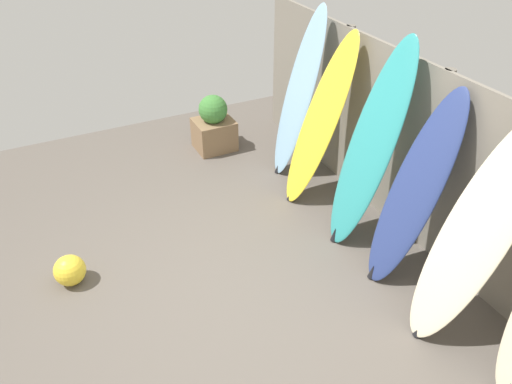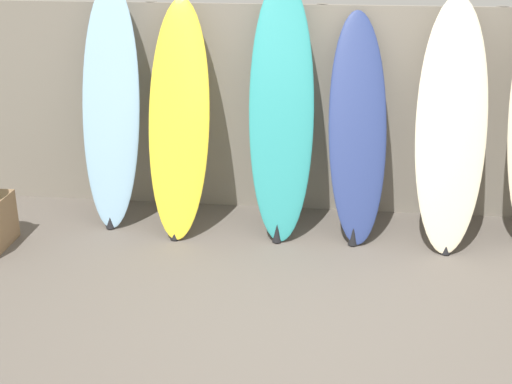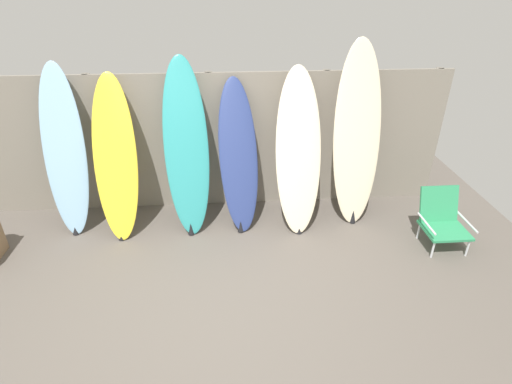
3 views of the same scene
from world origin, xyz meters
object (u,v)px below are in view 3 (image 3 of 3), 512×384
Objects in this scene: surfboard_yellow_1 at (115,159)px; surfboard_cream_5 at (357,136)px; surfboard_skyblue_0 at (65,153)px; beach_chair at (442,218)px; surfboard_navy_3 at (238,157)px; surfboard_cream_4 at (298,152)px; surfboard_teal_2 at (186,149)px.

surfboard_cream_5 is (2.90, 0.08, 0.17)m from surfboard_yellow_1.
beach_chair is (4.39, -0.72, -0.66)m from surfboard_skyblue_0.
surfboard_navy_3 is 1.47m from surfboard_cream_5.
surfboard_cream_5 is (3.49, 0.00, 0.10)m from surfboard_skyblue_0.
surfboard_yellow_1 is at bearing -178.92° from beach_chair.
surfboard_cream_4 is 0.75m from surfboard_cream_5.
surfboard_cream_5 reaches higher than surfboard_cream_4.
surfboard_teal_2 is 1.15× the size of surfboard_navy_3.
surfboard_yellow_1 is 0.91× the size of surfboard_teal_2.
surfboard_yellow_1 is 2.85× the size of beach_chair.
surfboard_skyblue_0 reaches higher than beach_chair.
surfboard_teal_2 is 3.13× the size of beach_chair.
surfboard_skyblue_0 is 1.04× the size of surfboard_cream_4.
beach_chair is at bearing -20.93° from surfboard_cream_4.
surfboard_cream_4 is at bearing -5.20° from surfboard_navy_3.
surfboard_skyblue_0 reaches higher than surfboard_yellow_1.
surfboard_cream_5 reaches higher than beach_chair.
surfboard_teal_2 is at bearing 178.12° from beach_chair.
surfboard_teal_2 reaches higher than surfboard_skyblue_0.
surfboard_skyblue_0 is at bearing 179.18° from surfboard_navy_3.
surfboard_cream_5 reaches higher than surfboard_navy_3.
surfboard_navy_3 is 2.73× the size of beach_chair.
surfboard_yellow_1 is at bearing 179.53° from surfboard_cream_4.
surfboard_cream_4 is at bearing -1.97° from surfboard_skyblue_0.
surfboard_cream_5 is (1.45, 0.03, 0.21)m from surfboard_navy_3.
surfboard_yellow_1 is (0.59, -0.08, -0.06)m from surfboard_skyblue_0.
surfboard_cream_4 is 2.93× the size of beach_chair.
surfboard_yellow_1 is at bearing -178.43° from surfboard_cream_5.
surfboard_yellow_1 is 2.17m from surfboard_cream_4.
surfboard_cream_4 is 1.85m from beach_chair.
beach_chair is at bearing -12.54° from surfboard_teal_2.
surfboard_yellow_1 is 0.97× the size of surfboard_cream_4.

